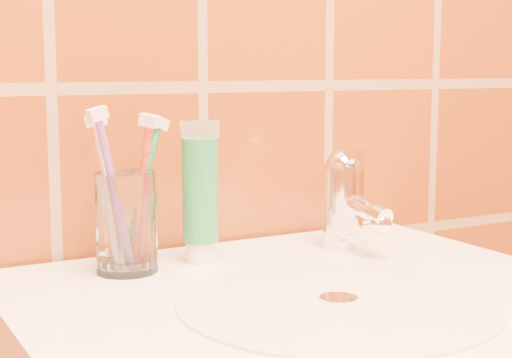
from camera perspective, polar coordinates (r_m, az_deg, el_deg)
glass_tumbler at (r=0.84m, az=-9.44°, el=-3.15°), size 0.09×0.09×0.11m
toothpaste_tube at (r=0.87m, az=-4.07°, el=-1.28°), size 0.04×0.04×0.16m
faucet at (r=0.94m, az=6.55°, el=-1.22°), size 0.05×0.11×0.12m
toothbrush_0 at (r=0.83m, az=-8.40°, el=-1.09°), size 0.07×0.08×0.18m
toothbrush_1 at (r=0.81m, az=-10.22°, el=-1.03°), size 0.09×0.08×0.19m
toothbrush_2 at (r=0.83m, az=-10.61°, el=-1.15°), size 0.08×0.08×0.18m
toothbrush_3 at (r=0.86m, az=-8.38°, el=-1.02°), size 0.13×0.11×0.17m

